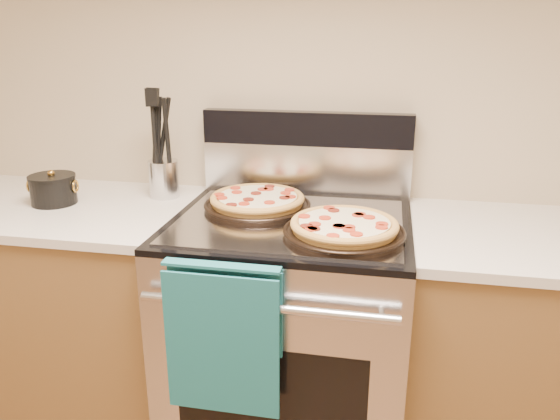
% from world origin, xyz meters
% --- Properties ---
extents(wall_back, '(4.00, 0.00, 4.00)m').
position_xyz_m(wall_back, '(0.00, 2.00, 1.35)').
color(wall_back, tan).
rests_on(wall_back, ground).
extents(range_body, '(0.76, 0.68, 0.90)m').
position_xyz_m(range_body, '(0.00, 1.65, 0.45)').
color(range_body, '#B7B7BC').
rests_on(range_body, ground).
extents(oven_window, '(0.56, 0.01, 0.40)m').
position_xyz_m(oven_window, '(0.00, 1.31, 0.45)').
color(oven_window, black).
rests_on(oven_window, range_body).
extents(cooktop, '(0.76, 0.68, 0.02)m').
position_xyz_m(cooktop, '(0.00, 1.65, 0.91)').
color(cooktop, black).
rests_on(cooktop, range_body).
extents(backsplash_lower, '(0.76, 0.06, 0.18)m').
position_xyz_m(backsplash_lower, '(0.00, 1.96, 1.01)').
color(backsplash_lower, silver).
rests_on(backsplash_lower, cooktop).
extents(backsplash_upper, '(0.76, 0.06, 0.12)m').
position_xyz_m(backsplash_upper, '(0.00, 1.96, 1.16)').
color(backsplash_upper, black).
rests_on(backsplash_upper, backsplash_lower).
extents(oven_handle, '(0.70, 0.03, 0.03)m').
position_xyz_m(oven_handle, '(0.00, 1.27, 0.80)').
color(oven_handle, silver).
rests_on(oven_handle, range_body).
extents(dish_towel, '(0.32, 0.05, 0.42)m').
position_xyz_m(dish_towel, '(-0.12, 1.27, 0.70)').
color(dish_towel, '#16705F').
rests_on(dish_towel, oven_handle).
extents(foil_sheet, '(0.70, 0.55, 0.01)m').
position_xyz_m(foil_sheet, '(0.00, 1.62, 0.92)').
color(foil_sheet, gray).
rests_on(foil_sheet, cooktop).
extents(cabinet_left, '(1.00, 0.62, 0.88)m').
position_xyz_m(cabinet_left, '(-0.88, 1.68, 0.44)').
color(cabinet_left, brown).
rests_on(cabinet_left, ground).
extents(countertop_left, '(1.02, 0.64, 0.03)m').
position_xyz_m(countertop_left, '(-0.88, 1.68, 0.90)').
color(countertop_left, beige).
rests_on(countertop_left, cabinet_left).
extents(cabinet_right, '(1.00, 0.62, 0.88)m').
position_xyz_m(cabinet_right, '(0.88, 1.68, 0.44)').
color(cabinet_right, brown).
rests_on(cabinet_right, ground).
extents(pepperoni_pizza_back, '(0.46, 0.46, 0.05)m').
position_xyz_m(pepperoni_pizza_back, '(-0.13, 1.72, 0.95)').
color(pepperoni_pizza_back, '#AD7734').
rests_on(pepperoni_pizza_back, foil_sheet).
extents(pepperoni_pizza_front, '(0.46, 0.46, 0.05)m').
position_xyz_m(pepperoni_pizza_front, '(0.18, 1.52, 0.95)').
color(pepperoni_pizza_front, '#AD7734').
rests_on(pepperoni_pizza_front, foil_sheet).
extents(utensil_crock, '(0.14, 0.14, 0.14)m').
position_xyz_m(utensil_crock, '(-0.51, 1.84, 0.98)').
color(utensil_crock, silver).
rests_on(utensil_crock, countertop_left).
extents(saucepan, '(0.18, 0.18, 0.09)m').
position_xyz_m(saucepan, '(-0.86, 1.68, 0.96)').
color(saucepan, black).
rests_on(saucepan, countertop_left).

